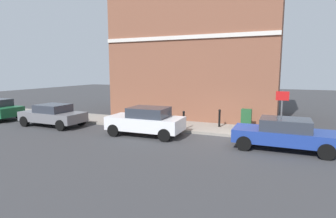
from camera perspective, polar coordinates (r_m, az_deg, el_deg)
ground at (r=13.88m, az=13.11°, el=-6.36°), size 80.00×80.00×0.00m
sidewalk at (r=17.54m, az=-5.46°, el=-2.88°), size 2.68×30.00×0.15m
corner_building at (r=21.30m, az=7.02°, el=11.49°), size 8.05×11.35×9.36m
car_blue at (r=12.77m, az=23.20°, el=-4.76°), size 1.84×4.20×1.38m
car_white at (r=14.33m, az=-4.61°, el=-2.49°), size 1.99×4.02×1.51m
car_grey at (r=18.13m, az=-23.06°, el=-1.13°), size 1.94×4.07×1.35m
utility_cabinet at (r=15.68m, az=16.13°, el=-2.24°), size 0.46×0.61×1.15m
bollard_near_cabinet at (r=16.02m, az=10.77°, el=-1.76°), size 0.14×0.14×1.04m
bollard_far_kerb at (r=15.15m, az=3.32°, el=-2.20°), size 0.14×0.14×1.04m
street_sign at (r=14.28m, az=22.83°, el=0.41°), size 0.08×0.60×2.30m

